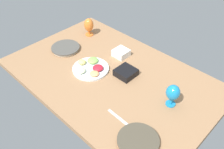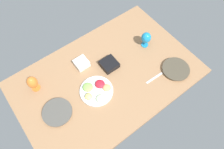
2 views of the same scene
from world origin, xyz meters
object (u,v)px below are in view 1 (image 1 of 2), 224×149
Objects in this scene: hurricane_glass_orange at (89,25)px; hurricane_glass_blue at (173,93)px; dinner_plate_left at (138,141)px; fruit_platter at (91,68)px; square_bowl_black at (126,72)px; dinner_plate_right at (66,48)px; square_bowl_white at (121,53)px.

hurricane_glass_blue is at bearing 168.37° from hurricane_glass_orange.
dinner_plate_left is 39.38cm from hurricane_glass_blue.
square_bowl_black is (-24.26, -14.21, 1.13)cm from fruit_platter.
hurricane_glass_blue reaches higher than square_bowl_black.
dinner_plate_left is 109.21cm from dinner_plate_right.
dinner_plate_left is 124.50cm from hurricane_glass_orange.
square_bowl_white reaches higher than fruit_platter.
hurricane_glass_blue is at bearing 177.69° from square_bowl_black.
fruit_platter is at bearing 139.13° from hurricane_glass_orange.
fruit_platter is at bearing 81.10° from square_bowl_white.
dinner_plate_right is (105.29, -29.00, 0.04)cm from dinner_plate_left.
hurricane_glass_blue reaches higher than dinner_plate_right.
dinner_plate_left is at bearing 151.19° from hurricane_glass_orange.
dinner_plate_right is at bearing 10.20° from square_bowl_black.
dinner_plate_right is at bearing -5.34° from fruit_platter.
dinner_plate_left is 2.09× the size of square_bowl_white.
hurricane_glass_blue reaches higher than dinner_plate_left.
hurricane_glass_orange is (105.43, -21.70, -0.63)cm from hurricane_glass_blue.
hurricane_glass_blue is at bearing -169.23° from fruit_platter.
dinner_plate_right is 36.18cm from fruit_platter.
fruit_platter is 2.43× the size of square_bowl_white.
square_bowl_black is at bearing -2.31° from hurricane_glass_blue.
square_bowl_white is (64.56, -55.76, 1.83)cm from dinner_plate_left.
hurricane_glass_orange reaches higher than hurricane_glass_blue.
square_bowl_black is at bearing -149.64° from fruit_platter.
hurricane_glass_orange reaches higher than fruit_platter.
square_bowl_white reaches higher than dinner_plate_right.
hurricane_glass_blue is (3.40, -38.16, 9.11)cm from dinner_plate_left.
hurricane_glass_blue is 1.41× the size of square_bowl_white.
square_bowl_black reaches higher than dinner_plate_right.
square_bowl_black is at bearing 140.83° from square_bowl_white.
fruit_platter is 2.01× the size of square_bowl_black.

